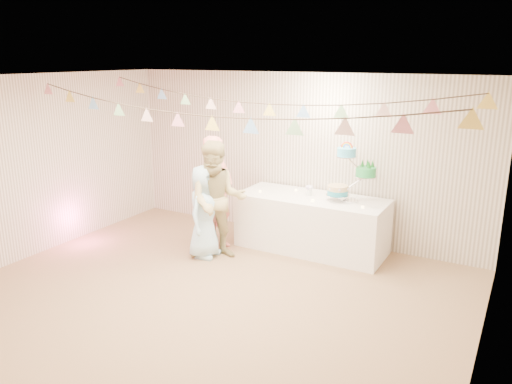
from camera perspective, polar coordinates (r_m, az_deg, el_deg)
The scene contains 23 objects.
floor at distance 6.27m, azimuth -5.28°, elevation -11.66°, with size 6.00×6.00×0.00m, color #836447.
ceiling at distance 5.60m, azimuth -5.94°, elevation 12.80°, with size 6.00×6.00×0.00m, color silver.
back_wall at distance 7.92m, azimuth 4.76°, elevation 4.07°, with size 6.00×6.00×0.00m, color silver.
front_wall at distance 4.12m, azimuth -25.96°, elevation -8.25°, with size 6.00×6.00×0.00m, color silver.
left_wall at distance 7.87m, azimuth -23.90°, elevation 2.72°, with size 5.00×5.00×0.00m, color silver.
right_wall at distance 4.84m, azimuth 25.22°, elevation -4.76°, with size 5.00×5.00×0.00m, color silver.
table at distance 7.53m, azimuth 6.37°, elevation -3.57°, with size 2.20×0.88×0.82m, color white.
cake_stand at distance 7.19m, azimuth 10.73°, elevation 1.46°, with size 0.72×0.42×0.80m, color silver, non-canonical shape.
cake_bottom at distance 7.26m, azimuth 9.34°, elevation -0.90°, with size 0.31×0.31×0.15m, color teal, non-canonical shape.
cake_middle at distance 7.23m, azimuth 12.29°, elevation 1.10°, with size 0.27×0.27×0.22m, color green, non-canonical shape.
cake_top_tier at distance 7.13m, azimuth 10.29°, elevation 3.23°, with size 0.25×0.25×0.19m, color #4DC6F4, non-canonical shape.
platter at distance 7.64m, azimuth 1.85°, elevation -0.47°, with size 0.35×0.35×0.02m, color white.
posy at distance 7.48m, azimuth 6.09°, elevation -0.36°, with size 0.14×0.14×0.16m, color white, non-canonical shape.
person_adult_a at distance 7.41m, azimuth -4.46°, elevation -0.20°, with size 0.63×0.41×1.72m, color #FC8B84.
person_adult_b at distance 7.08m, azimuth -4.42°, elevation -0.98°, with size 0.83×0.65×1.71m, color tan.
person_child at distance 7.19m, azimuth -5.90°, elevation -2.24°, with size 0.66×0.43×1.36m, color #B4E4FF.
bunting_back at distance 6.54m, azimuth -0.25°, elevation 11.04°, with size 5.60×1.10×0.40m, color pink, non-canonical shape.
bunting_front at distance 5.45m, azimuth -7.08°, elevation 9.75°, with size 5.60×0.90×0.36m, color #72A5E5, non-canonical shape.
tealight_0 at distance 7.61m, azimuth 0.47°, elevation 0.09°, with size 0.04×0.04×0.03m, color #FFD88C.
tealight_1 at distance 7.70m, azimuth 4.59°, elevation 0.22°, with size 0.04×0.04×0.03m, color #FFD88C.
tealight_2 at distance 7.17m, azimuth 6.51°, elevation -0.96°, with size 0.04×0.04×0.03m, color #FFD88C.
tealight_3 at distance 7.48m, azimuth 9.59°, elevation -0.39°, with size 0.04×0.04×0.03m, color #FFD88C.
tealight_4 at distance 6.98m, azimuth 12.09°, elevation -1.68°, with size 0.04×0.04×0.03m, color #FFD88C.
Camera 1 is at (3.21, -4.58, 2.84)m, focal length 35.00 mm.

